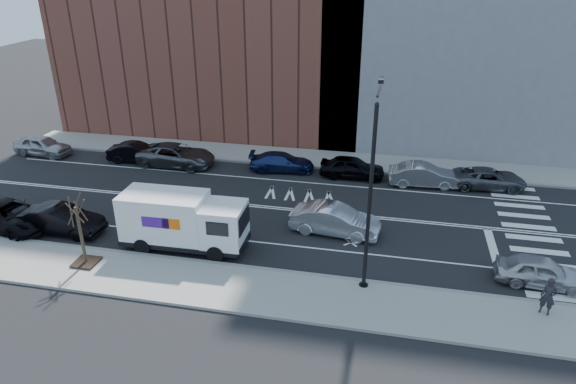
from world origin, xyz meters
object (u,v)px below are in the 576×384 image
at_px(fedex_van, 183,220).
at_px(driving_sedan, 335,220).
at_px(pedestrian, 548,296).
at_px(far_parked_b, 137,153).
at_px(far_parked_a, 43,145).
at_px(near_parked_front, 541,271).

xyz_separation_m(fedex_van, driving_sedan, (7.77, 3.22, -0.79)).
xyz_separation_m(fedex_van, pedestrian, (17.73, -2.25, -0.58)).
height_order(fedex_van, driving_sedan, fedex_van).
relative_size(far_parked_b, driving_sedan, 0.88).
height_order(far_parked_a, pedestrian, pedestrian).
relative_size(far_parked_a, far_parked_b, 1.04).
bearing_deg(far_parked_b, fedex_van, -148.31).
height_order(far_parked_b, near_parked_front, far_parked_b).
bearing_deg(far_parked_b, driving_sedan, -121.45).
distance_m(far_parked_a, pedestrian, 36.61).
distance_m(fedex_van, driving_sedan, 8.45).
bearing_deg(pedestrian, near_parked_front, 104.54).
bearing_deg(far_parked_a, pedestrian, -105.81).
distance_m(fedex_van, pedestrian, 17.88).
bearing_deg(fedex_van, near_parked_front, -0.26).
relative_size(far_parked_a, near_parked_front, 1.09).
distance_m(far_parked_a, far_parked_b, 8.00).
bearing_deg(far_parked_a, fedex_van, -118.42).
xyz_separation_m(driving_sedan, pedestrian, (9.96, -5.47, 0.20)).
bearing_deg(fedex_van, pedestrian, -8.35).
relative_size(fedex_van, far_parked_a, 1.48).
xyz_separation_m(fedex_van, far_parked_b, (-8.40, 11.17, -0.89)).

